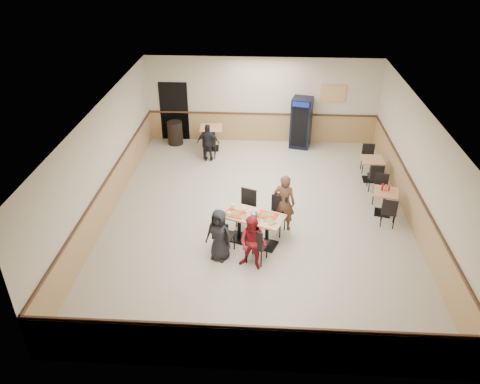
# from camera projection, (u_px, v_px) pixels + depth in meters

# --- Properties ---
(ground) EXTENTS (10.00, 10.00, 0.00)m
(ground) POSITION_uv_depth(u_px,v_px,m) (258.00, 216.00, 12.59)
(ground) COLOR beige
(ground) RESTS_ON ground
(room_shell) EXTENTS (10.00, 10.00, 10.00)m
(room_shell) POSITION_uv_depth(u_px,v_px,m) (318.00, 157.00, 14.40)
(room_shell) COLOR silver
(room_shell) RESTS_ON ground
(main_table) EXTENTS (1.63, 1.21, 0.79)m
(main_table) POSITION_uv_depth(u_px,v_px,m) (253.00, 224.00, 11.31)
(main_table) COLOR black
(main_table) RESTS_ON ground
(main_chairs) EXTENTS (1.83, 2.07, 1.00)m
(main_chairs) POSITION_uv_depth(u_px,v_px,m) (251.00, 225.00, 11.34)
(main_chairs) COLOR black
(main_chairs) RESTS_ON ground
(diner_woman_left) EXTENTS (0.75, 0.62, 1.31)m
(diner_woman_left) POSITION_uv_depth(u_px,v_px,m) (219.00, 235.00, 10.71)
(diner_woman_left) COLOR black
(diner_woman_left) RESTS_ON ground
(diner_woman_right) EXTENTS (0.79, 0.70, 1.35)m
(diner_woman_right) POSITION_uv_depth(u_px,v_px,m) (253.00, 243.00, 10.40)
(diner_woman_right) COLOR maroon
(diner_woman_right) RESTS_ON ground
(diner_man_opposite) EXTENTS (0.64, 0.50, 1.53)m
(diner_man_opposite) POSITION_uv_depth(u_px,v_px,m) (284.00, 202.00, 11.72)
(diner_man_opposite) COLOR brown
(diner_man_opposite) RESTS_ON ground
(lone_diner) EXTENTS (0.75, 0.35, 1.26)m
(lone_diner) POSITION_uv_depth(u_px,v_px,m) (208.00, 143.00, 15.20)
(lone_diner) COLOR black
(lone_diner) RESTS_ON ground
(tabletop_clutter) EXTENTS (1.34, 0.77, 0.12)m
(tabletop_clutter) POSITION_uv_depth(u_px,v_px,m) (251.00, 215.00, 11.15)
(tabletop_clutter) COLOR red
(tabletop_clutter) RESTS_ON main_table
(side_table_near) EXTENTS (0.78, 0.78, 0.69)m
(side_table_near) POSITION_uv_depth(u_px,v_px,m) (385.00, 199.00, 12.47)
(side_table_near) COLOR black
(side_table_near) RESTS_ON ground
(side_table_near_chair_south) EXTENTS (0.49, 0.49, 0.87)m
(side_table_near_chair_south) POSITION_uv_depth(u_px,v_px,m) (389.00, 211.00, 12.01)
(side_table_near_chair_south) COLOR black
(side_table_near_chair_south) RESTS_ON ground
(side_table_near_chair_north) EXTENTS (0.49, 0.49, 0.87)m
(side_table_near_chair_north) POSITION_uv_depth(u_px,v_px,m) (380.00, 189.00, 12.96)
(side_table_near_chair_north) COLOR black
(side_table_near_chair_north) RESTS_ON ground
(side_table_far) EXTENTS (0.69, 0.69, 0.71)m
(side_table_far) POSITION_uv_depth(u_px,v_px,m) (372.00, 166.00, 14.10)
(side_table_far) COLOR black
(side_table_far) RESTS_ON ground
(side_table_far_chair_south) EXTENTS (0.43, 0.43, 0.90)m
(side_table_far_chair_south) POSITION_uv_depth(u_px,v_px,m) (375.00, 176.00, 13.62)
(side_table_far_chair_south) COLOR black
(side_table_far_chair_south) RESTS_ON ground
(side_table_far_chair_north) EXTENTS (0.43, 0.43, 0.90)m
(side_table_far_chair_north) POSITION_uv_depth(u_px,v_px,m) (368.00, 159.00, 14.60)
(side_table_far_chair_north) COLOR black
(side_table_far_chair_north) RESTS_ON ground
(condiment_caddy) EXTENTS (0.23, 0.06, 0.20)m
(condiment_caddy) POSITION_uv_depth(u_px,v_px,m) (385.00, 188.00, 12.36)
(condiment_caddy) COLOR red
(condiment_caddy) RESTS_ON side_table_near
(back_table) EXTENTS (0.79, 0.79, 0.80)m
(back_table) POSITION_uv_depth(u_px,v_px,m) (211.00, 135.00, 16.03)
(back_table) COLOR black
(back_table) RESTS_ON ground
(back_table_chair_lone) EXTENTS (0.50, 0.50, 1.01)m
(back_table_chair_lone) POSITION_uv_depth(u_px,v_px,m) (209.00, 143.00, 15.49)
(back_table_chair_lone) COLOR black
(back_table_chair_lone) RESTS_ON ground
(pepsi_cooler) EXTENTS (0.79, 0.80, 1.75)m
(pepsi_cooler) POSITION_uv_depth(u_px,v_px,m) (301.00, 123.00, 16.04)
(pepsi_cooler) COLOR black
(pepsi_cooler) RESTS_ON ground
(trash_bin) EXTENTS (0.52, 0.52, 0.82)m
(trash_bin) POSITION_uv_depth(u_px,v_px,m) (175.00, 133.00, 16.45)
(trash_bin) COLOR black
(trash_bin) RESTS_ON ground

